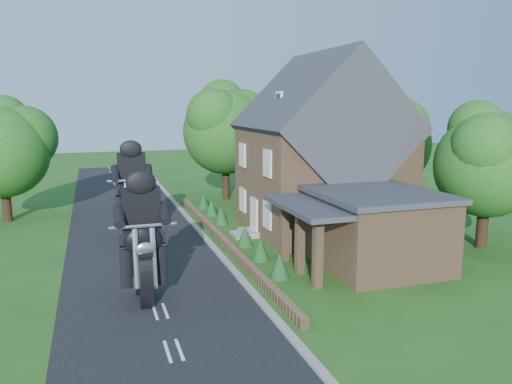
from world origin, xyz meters
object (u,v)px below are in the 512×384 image
object	(u,v)px
garden_wall	(222,239)
house	(321,156)
motorcycle_lead	(144,283)
motorcycle_follow	(134,223)
annex	(373,228)

from	to	relation	value
garden_wall	house	bearing A→B (deg)	9.17
motorcycle_lead	garden_wall	bearing A→B (deg)	-124.58
motorcycle_lead	motorcycle_follow	size ratio (longest dim) A/B	0.92
motorcycle_lead	motorcycle_follow	bearing A→B (deg)	-92.62
garden_wall	annex	bearing A→B (deg)	-46.16
garden_wall	annex	world-z (taller)	annex
garden_wall	house	xyz separation A→B (m)	(6.19, 1.00, 4.14)
house	annex	xyz separation A→B (m)	(-0.62, -6.80, -2.58)
motorcycle_lead	motorcycle_follow	world-z (taller)	motorcycle_follow
house	annex	distance (m)	7.30
motorcycle_lead	house	bearing A→B (deg)	-144.34
garden_wall	house	world-z (taller)	house
annex	motorcycle_follow	world-z (taller)	annex
garden_wall	motorcycle_follow	distance (m)	5.02
motorcycle_follow	garden_wall	bearing A→B (deg)	152.76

